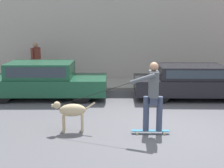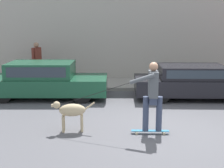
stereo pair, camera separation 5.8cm
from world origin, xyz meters
name	(u,v)px [view 1 (the left image)]	position (x,y,z in m)	size (l,w,h in m)	color
ground_plane	(163,131)	(0.00, 0.00, 0.00)	(36.00, 36.00, 0.00)	#545459
back_wall	(142,19)	(0.00, 6.98, 2.83)	(32.00, 0.30, 5.65)	#ADA89E
sidewalk_curb	(143,84)	(0.00, 5.70, 0.07)	(30.00, 2.21, 0.13)	gray
parked_car_0	(45,80)	(-3.76, 3.51, 0.64)	(4.38, 1.90, 1.30)	black
parked_car_1	(194,82)	(1.63, 3.51, 0.60)	(4.38, 1.81, 1.20)	black
dog	(71,111)	(-2.31, -0.03, 0.53)	(1.09, 0.39, 0.79)	tan
skateboarder	(153,94)	(-0.30, -0.19, 1.02)	(2.79, 0.61, 1.79)	beige
pedestrian_with_bag	(36,60)	(-4.70, 6.06, 1.08)	(0.37, 0.70, 1.71)	brown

